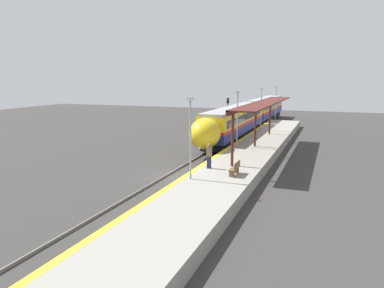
{
  "coord_description": "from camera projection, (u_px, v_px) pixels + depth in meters",
  "views": [
    {
      "loc": [
        10.37,
        -24.6,
        7.1
      ],
      "look_at": [
        0.54,
        1.4,
        2.16
      ],
      "focal_mm": 35.0,
      "sensor_mm": 36.0,
      "label": 1
    }
  ],
  "objects": [
    {
      "name": "ground_plane",
      "position": [
        178.0,
        176.0,
        27.51
      ],
      "size": [
        120.0,
        120.0,
        0.0
      ],
      "primitive_type": "plane",
      "color": "#383533"
    },
    {
      "name": "rail_left",
      "position": [
        169.0,
        174.0,
        27.74
      ],
      "size": [
        0.08,
        90.0,
        0.15
      ],
      "primitive_type": "cube",
      "color": "slate",
      "rests_on": "ground_plane"
    },
    {
      "name": "rail_right",
      "position": [
        187.0,
        175.0,
        27.24
      ],
      "size": [
        0.08,
        90.0,
        0.15
      ],
      "primitive_type": "cube",
      "color": "slate",
      "rests_on": "ground_plane"
    },
    {
      "name": "train",
      "position": [
        251.0,
        114.0,
        50.49
      ],
      "size": [
        2.76,
        42.35,
        3.84
      ],
      "color": "black",
      "rests_on": "ground_plane"
    },
    {
      "name": "platform_right",
      "position": [
        228.0,
        174.0,
        26.12
      ],
      "size": [
        4.39,
        64.0,
        0.88
      ],
      "color": "gray",
      "rests_on": "ground_plane"
    },
    {
      "name": "platform_bench",
      "position": [
        235.0,
        168.0,
        24.21
      ],
      "size": [
        0.44,
        1.48,
        0.89
      ],
      "color": "brown",
      "rests_on": "platform_right"
    },
    {
      "name": "person_waiting",
      "position": [
        209.0,
        155.0,
        25.93
      ],
      "size": [
        0.36,
        0.23,
        1.76
      ],
      "color": "navy",
      "rests_on": "platform_right"
    },
    {
      "name": "railway_signal",
      "position": [
        228.0,
        112.0,
        47.26
      ],
      "size": [
        0.28,
        0.28,
        4.61
      ],
      "color": "#59595E",
      "rests_on": "ground_plane"
    },
    {
      "name": "lamppost_near",
      "position": [
        190.0,
        132.0,
        22.82
      ],
      "size": [
        0.36,
        0.2,
        5.12
      ],
      "color": "#9E9EA3",
      "rests_on": "platform_right"
    },
    {
      "name": "lamppost_mid",
      "position": [
        237.0,
        115.0,
        33.72
      ],
      "size": [
        0.36,
        0.2,
        5.12
      ],
      "color": "#9E9EA3",
      "rests_on": "platform_right"
    },
    {
      "name": "lamppost_far",
      "position": [
        261.0,
        106.0,
        44.63
      ],
      "size": [
        0.36,
        0.2,
        5.12
      ],
      "color": "#9E9EA3",
      "rests_on": "platform_right"
    },
    {
      "name": "lamppost_farthest",
      "position": [
        276.0,
        100.0,
        55.53
      ],
      "size": [
        0.36,
        0.2,
        5.12
      ],
      "color": "#9E9EA3",
      "rests_on": "platform_right"
    },
    {
      "name": "station_canopy",
      "position": [
        262.0,
        105.0,
        33.54
      ],
      "size": [
        2.02,
        19.47,
        4.1
      ],
      "color": "#511E19",
      "rests_on": "platform_right"
    }
  ]
}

